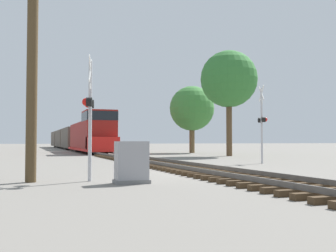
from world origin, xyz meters
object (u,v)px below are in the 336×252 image
object	(u,v)px
crossing_signal_far	(262,121)
utility_pole	(32,70)
freight_train	(71,138)
relay_cabinet	(132,163)
tree_mid_background	(192,109)
crossing_signal_near	(89,108)
tree_far_right	(229,79)

from	to	relation	value
crossing_signal_far	utility_pole	bearing A→B (deg)	132.38
freight_train	relay_cabinet	distance (m)	53.41
tree_mid_background	crossing_signal_near	bearing A→B (deg)	-119.49
utility_pole	freight_train	bearing A→B (deg)	82.58
tree_mid_background	freight_train	bearing A→B (deg)	113.89
crossing_signal_far	relay_cabinet	world-z (taller)	crossing_signal_far
freight_train	utility_pole	bearing A→B (deg)	-97.42
utility_pole	tree_mid_background	world-z (taller)	tree_mid_background
crossing_signal_far	utility_pole	size ratio (longest dim) A/B	0.65
crossing_signal_far	tree_far_right	world-z (taller)	tree_far_right
crossing_signal_far	freight_train	bearing A→B (deg)	23.56
crossing_signal_far	relay_cabinet	distance (m)	13.06
crossing_signal_far	tree_mid_background	size ratio (longest dim) A/B	0.61
freight_train	crossing_signal_far	size ratio (longest dim) A/B	12.90
crossing_signal_far	relay_cabinet	bearing A→B (deg)	144.13
freight_train	tree_far_right	size ratio (longest dim) A/B	6.31
freight_train	utility_pole	world-z (taller)	utility_pole
utility_pole	tree_mid_background	size ratio (longest dim) A/B	0.94
freight_train	utility_pole	distance (m)	52.29
tree_mid_background	utility_pole	bearing A→B (deg)	-122.55
utility_pole	tree_far_right	world-z (taller)	tree_far_right
freight_train	tree_mid_background	xyz separation A→B (m)	(10.79, -24.35, 3.20)
crossing_signal_near	utility_pole	world-z (taller)	utility_pole
freight_train	crossing_signal_far	bearing A→B (deg)	-82.01
tree_far_right	tree_mid_background	size ratio (longest dim) A/B	1.25
freight_train	crossing_signal_near	xyz separation A→B (m)	(-4.93, -52.14, 0.59)
relay_cabinet	tree_mid_background	size ratio (longest dim) A/B	0.17
crossing_signal_far	relay_cabinet	xyz separation A→B (m)	(-10.11, -8.06, -1.89)
relay_cabinet	tree_far_right	world-z (taller)	tree_far_right
relay_cabinet	utility_pole	size ratio (longest dim) A/B	0.18
crossing_signal_near	tree_mid_background	world-z (taller)	tree_mid_background
tree_far_right	utility_pole	bearing A→B (deg)	-133.66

